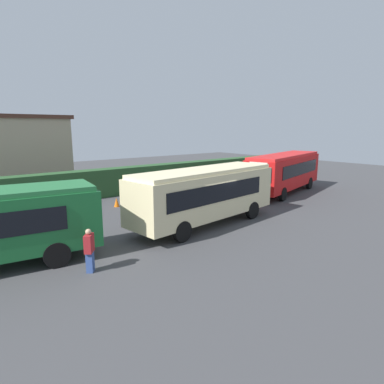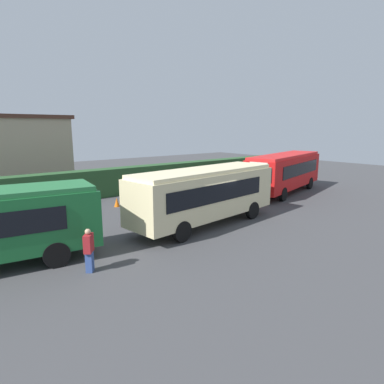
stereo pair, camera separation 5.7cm
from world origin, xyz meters
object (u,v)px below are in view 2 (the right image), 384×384
at_px(person_center, 89,250).
at_px(traffic_cone, 117,202).
at_px(bus_red, 285,171).
at_px(bus_cream, 205,193).

bearing_deg(person_center, traffic_cone, -83.82).
relative_size(bus_red, person_center, 6.09).
relative_size(bus_cream, bus_red, 0.94).
bearing_deg(person_center, bus_red, -128.00).
xyz_separation_m(bus_cream, person_center, (-7.29, -1.85, -0.92)).
height_order(bus_red, traffic_cone, bus_red).
bearing_deg(traffic_cone, bus_cream, -74.72).
bearing_deg(bus_cream, person_center, -171.53).
xyz_separation_m(person_center, traffic_cone, (5.43, 8.65, -0.55)).
bearing_deg(traffic_cone, bus_red, -18.30).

